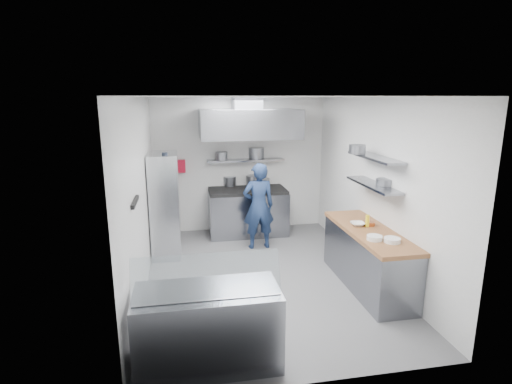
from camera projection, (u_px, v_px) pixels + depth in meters
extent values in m
plane|color=#525255|center=(263.00, 276.00, 6.39)|extent=(5.00, 5.00, 0.00)
plane|color=silver|center=(263.00, 97.00, 5.74)|extent=(5.00, 5.00, 0.00)
cube|color=white|center=(240.00, 165.00, 8.46)|extent=(3.60, 2.80, 0.02)
cube|color=white|center=(316.00, 252.00, 3.67)|extent=(3.60, 2.80, 0.02)
cube|color=white|center=(141.00, 196.00, 5.75)|extent=(2.80, 5.00, 0.02)
cube|color=white|center=(373.00, 187.00, 6.38)|extent=(2.80, 5.00, 0.02)
cube|color=gray|center=(248.00, 213.00, 8.31)|extent=(1.60, 0.80, 0.90)
cube|color=black|center=(248.00, 190.00, 8.20)|extent=(1.57, 0.78, 0.06)
cylinder|color=slate|center=(230.00, 181.00, 8.50)|extent=(0.27, 0.27, 0.20)
cylinder|color=slate|center=(254.00, 181.00, 8.40)|extent=(0.31, 0.31, 0.24)
cylinder|color=slate|center=(264.00, 182.00, 8.46)|extent=(0.26, 0.26, 0.16)
cube|color=gray|center=(246.00, 160.00, 8.30)|extent=(1.60, 0.30, 0.04)
cylinder|color=slate|center=(222.00, 156.00, 8.10)|extent=(0.24, 0.24, 0.18)
cylinder|color=slate|center=(256.00, 153.00, 8.47)|extent=(0.33, 0.33, 0.22)
cube|color=gray|center=(249.00, 124.00, 7.72)|extent=(1.90, 1.15, 0.55)
cube|color=slate|center=(247.00, 103.00, 7.85)|extent=(0.55, 0.55, 0.24)
cube|color=red|center=(180.00, 166.00, 8.18)|extent=(0.22, 0.10, 0.26)
imported|color=navy|center=(259.00, 206.00, 7.45)|extent=(0.61, 0.42, 1.63)
cube|color=silver|center=(165.00, 204.00, 7.14)|extent=(0.50, 0.90, 1.85)
cube|color=white|center=(165.00, 216.00, 6.89)|extent=(0.14, 0.18, 0.16)
cube|color=yellow|center=(164.00, 183.00, 7.12)|extent=(0.12, 0.16, 0.14)
cylinder|color=black|center=(165.00, 158.00, 6.72)|extent=(0.10, 0.10, 0.18)
cube|color=black|center=(135.00, 202.00, 4.86)|extent=(0.04, 0.55, 0.05)
cube|color=gray|center=(367.00, 260.00, 5.98)|extent=(0.62, 2.00, 0.84)
cube|color=brown|center=(369.00, 231.00, 5.87)|extent=(0.65, 2.04, 0.06)
cylinder|color=white|center=(392.00, 240.00, 5.33)|extent=(0.22, 0.22, 0.06)
cylinder|color=white|center=(375.00, 238.00, 5.42)|extent=(0.21, 0.21, 0.06)
cylinder|color=#B66433|center=(370.00, 223.00, 6.04)|extent=(0.16, 0.16, 0.06)
cylinder|color=yellow|center=(367.00, 221.00, 5.97)|extent=(0.06, 0.06, 0.18)
imported|color=white|center=(357.00, 224.00, 6.03)|extent=(0.24, 0.24, 0.05)
cube|color=gray|center=(373.00, 185.00, 6.04)|extent=(0.30, 1.30, 0.04)
cube|color=gray|center=(375.00, 157.00, 5.95)|extent=(0.30, 1.30, 0.04)
cylinder|color=slate|center=(385.00, 182.00, 5.91)|extent=(0.25, 0.25, 0.10)
cylinder|color=slate|center=(357.00, 149.00, 6.18)|extent=(0.26, 0.26, 0.14)
cube|color=gray|center=(208.00, 328.00, 4.20)|extent=(1.50, 0.70, 0.85)
cube|color=silver|center=(207.00, 276.00, 3.94)|extent=(1.47, 0.19, 0.42)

